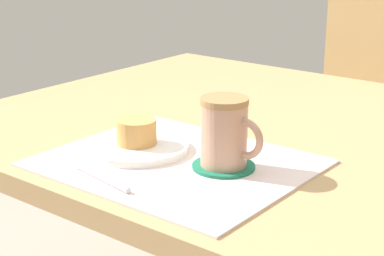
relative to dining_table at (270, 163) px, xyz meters
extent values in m
cylinder|color=tan|center=(-0.51, 0.40, -0.30)|extent=(0.05, 0.05, 0.68)
cube|color=tan|center=(0.00, 0.00, 0.06)|extent=(1.13, 0.91, 0.04)
cylinder|color=tan|center=(-0.32, 0.51, -0.43)|extent=(0.04, 0.04, 0.42)
cylinder|color=tan|center=(-0.31, 0.87, -0.43)|extent=(0.04, 0.04, 0.42)
cube|color=tan|center=(-0.14, 0.69, -0.20)|extent=(0.42, 0.42, 0.04)
cube|color=tan|center=(-0.14, 0.88, 0.04)|extent=(0.39, 0.04, 0.45)
cube|color=silver|center=(-0.02, -0.26, 0.08)|extent=(0.40, 0.33, 0.00)
cylinder|color=white|center=(-0.10, -0.26, 0.08)|extent=(0.17, 0.17, 0.01)
cylinder|color=tan|center=(-0.10, -0.26, 0.11)|extent=(0.07, 0.07, 0.04)
cylinder|color=#196B4C|center=(0.06, -0.24, 0.08)|extent=(0.10, 0.10, 0.00)
cylinder|color=tan|center=(0.06, -0.24, 0.13)|extent=(0.07, 0.07, 0.10)
cylinder|color=#9E7547|center=(0.06, -0.24, 0.18)|extent=(0.07, 0.07, 0.01)
torus|color=tan|center=(0.10, -0.24, 0.13)|extent=(0.06, 0.01, 0.06)
cylinder|color=silver|center=(-0.05, -0.39, 0.08)|extent=(0.13, 0.03, 0.01)
camera|label=1|loc=(0.59, -0.99, 0.44)|focal=60.00mm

